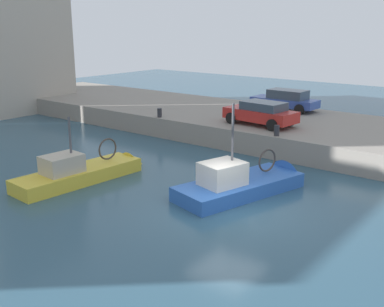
{
  "coord_description": "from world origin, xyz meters",
  "views": [
    {
      "loc": [
        -13.55,
        -8.95,
        6.71
      ],
      "look_at": [
        2.03,
        3.3,
        1.2
      ],
      "focal_mm": 43.79,
      "sensor_mm": 36.0,
      "label": 1
    }
  ],
  "objects_px": {
    "fishing_boat_yellow": "(86,177)",
    "mooring_bollard_mid": "(160,113)",
    "parked_car_red": "(261,113)",
    "parked_car_blue": "(285,100)",
    "mooring_bollard_south": "(277,131)",
    "fishing_boat_blue": "(247,188)"
  },
  "relations": [
    {
      "from": "parked_car_red",
      "to": "mooring_bollard_south",
      "type": "bearing_deg",
      "value": -132.45
    },
    {
      "from": "mooring_bollard_south",
      "to": "mooring_bollard_mid",
      "type": "height_order",
      "value": "same"
    },
    {
      "from": "fishing_boat_blue",
      "to": "mooring_bollard_mid",
      "type": "relative_size",
      "value": 12.1
    },
    {
      "from": "fishing_boat_yellow",
      "to": "fishing_boat_blue",
      "type": "xyz_separation_m",
      "value": [
        3.14,
        -6.44,
        0.01
      ]
    },
    {
      "from": "parked_car_red",
      "to": "parked_car_blue",
      "type": "height_order",
      "value": "parked_car_blue"
    },
    {
      "from": "fishing_boat_yellow",
      "to": "fishing_boat_blue",
      "type": "bearing_deg",
      "value": -64.01
    },
    {
      "from": "parked_car_red",
      "to": "mooring_bollard_mid",
      "type": "xyz_separation_m",
      "value": [
        -1.81,
        6.02,
        -0.42
      ]
    },
    {
      "from": "fishing_boat_blue",
      "to": "mooring_bollard_south",
      "type": "distance_m",
      "value": 5.51
    },
    {
      "from": "mooring_bollard_south",
      "to": "mooring_bollard_mid",
      "type": "distance_m",
      "value": 8.0
    },
    {
      "from": "fishing_boat_yellow",
      "to": "parked_car_blue",
      "type": "relative_size",
      "value": 1.54
    },
    {
      "from": "parked_car_blue",
      "to": "mooring_bollard_south",
      "type": "bearing_deg",
      "value": -155.9
    },
    {
      "from": "fishing_boat_yellow",
      "to": "mooring_bollard_mid",
      "type": "height_order",
      "value": "fishing_boat_yellow"
    },
    {
      "from": "fishing_boat_yellow",
      "to": "mooring_bollard_mid",
      "type": "xyz_separation_m",
      "value": [
        8.29,
        3.0,
        1.35
      ]
    },
    {
      "from": "parked_car_red",
      "to": "fishing_boat_blue",
      "type": "bearing_deg",
      "value": -153.84
    },
    {
      "from": "fishing_boat_yellow",
      "to": "mooring_bollard_mid",
      "type": "distance_m",
      "value": 8.91
    },
    {
      "from": "parked_car_red",
      "to": "mooring_bollard_mid",
      "type": "relative_size",
      "value": 7.71
    },
    {
      "from": "parked_car_red",
      "to": "parked_car_blue",
      "type": "bearing_deg",
      "value": 12.31
    },
    {
      "from": "fishing_boat_yellow",
      "to": "fishing_boat_blue",
      "type": "distance_m",
      "value": 7.17
    },
    {
      "from": "parked_car_red",
      "to": "parked_car_blue",
      "type": "distance_m",
      "value": 5.21
    },
    {
      "from": "fishing_boat_yellow",
      "to": "mooring_bollard_mid",
      "type": "relative_size",
      "value": 12.22
    },
    {
      "from": "mooring_bollard_south",
      "to": "fishing_boat_blue",
      "type": "bearing_deg",
      "value": -164.37
    },
    {
      "from": "parked_car_blue",
      "to": "mooring_bollard_south",
      "type": "xyz_separation_m",
      "value": [
        -6.9,
        -3.09,
        -0.42
      ]
    }
  ]
}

